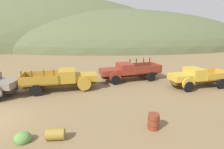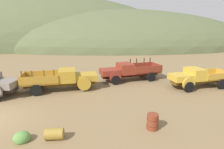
{
  "view_description": "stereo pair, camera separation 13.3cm",
  "coord_description": "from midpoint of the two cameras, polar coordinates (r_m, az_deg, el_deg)",
  "views": [
    {
      "loc": [
        7.18,
        -10.08,
        5.47
      ],
      "look_at": [
        7.55,
        5.8,
        1.37
      ],
      "focal_mm": 28.59,
      "sensor_mm": 36.0,
      "label": 1
    },
    {
      "loc": [
        7.31,
        -10.08,
        5.47
      ],
      "look_at": [
        7.55,
        5.8,
        1.37
      ],
      "focal_mm": 28.59,
      "sensor_mm": 36.0,
      "label": 2
    }
  ],
  "objects": [
    {
      "name": "oil_drum_spare",
      "position": [
        10.51,
        12.78,
        -14.43
      ],
      "size": [
        0.67,
        0.67,
        0.91
      ],
      "color": "brown",
      "rests_on": "ground"
    },
    {
      "name": "truck_mustard",
      "position": [
        16.84,
        -14.84,
        -1.35
      ],
      "size": [
        6.8,
        3.51,
        2.16
      ],
      "rotation": [
        0.0,
        0.0,
        0.21
      ],
      "color": "#593D12",
      "rests_on": "ground"
    },
    {
      "name": "hill_distant",
      "position": [
        83.98,
        -23.28,
        9.57
      ],
      "size": [
        117.69,
        77.14,
        37.38
      ],
      "primitive_type": "ellipsoid",
      "color": "#56603D",
      "rests_on": "ground"
    },
    {
      "name": "oil_drum_tipped",
      "position": [
        9.94,
        -18.0,
        -17.69
      ],
      "size": [
        0.94,
        0.64,
        0.59
      ],
      "color": "olive",
      "rests_on": "ground"
    },
    {
      "name": "bush_near_barrel",
      "position": [
        10.44,
        -27.03,
        -17.84
      ],
      "size": [
        0.85,
        0.77,
        0.63
      ],
      "color": "#5B8E42",
      "rests_on": "ground"
    },
    {
      "name": "truck_faded_yellow",
      "position": [
        18.61,
        24.7,
        -0.83
      ],
      "size": [
        6.08,
        3.31,
        1.89
      ],
      "rotation": [
        0.0,
        0.0,
        3.37
      ],
      "color": "brown",
      "rests_on": "ground"
    },
    {
      "name": "truck_rust_red",
      "position": [
        19.19,
        4.4,
        1.01
      ],
      "size": [
        6.85,
        3.91,
        2.16
      ],
      "rotation": [
        0.0,
        0.0,
        3.43
      ],
      "color": "#42140D",
      "rests_on": "ground"
    },
    {
      "name": "hill_far_left",
      "position": [
        67.45,
        -1.11,
        9.8
      ],
      "size": [
        99.89,
        60.7,
        24.25
      ],
      "primitive_type": "ellipsoid",
      "color": "#56603D",
      "rests_on": "ground"
    }
  ]
}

